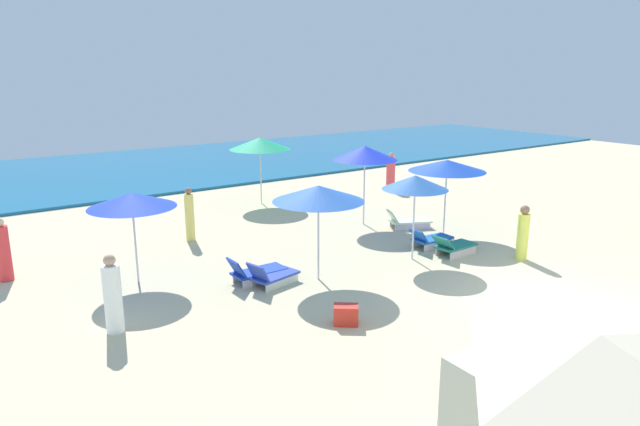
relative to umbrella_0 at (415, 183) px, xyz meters
The scene contains 19 objects.
ground_plane 4.54m from the umbrella_0, 86.43° to the right, with size 60.00×60.00×0.00m, color beige.
ocean 19.21m from the umbrella_0, 89.26° to the left, with size 60.00×13.91×0.12m, color #156393.
umbrella_0 is the anchor object (origin of this frame).
lounge_chair_0_0 2.36m from the umbrella_0, 19.30° to the right, with size 1.42×0.68×0.67m.
umbrella_1 7.50m from the umbrella_0, 158.36° to the left, with size 2.17×2.17×2.32m.
umbrella_2 3.13m from the umbrella_0, behind, with size 2.32×2.32×2.47m.
lounge_chair_2_0 4.78m from the umbrella_0, behind, with size 1.41×0.88×0.69m.
lounge_chair_2_1 5.04m from the umbrella_0, 167.07° to the left, with size 1.50×0.64×0.71m.
umbrella_3 3.92m from the umbrella_0, 71.19° to the left, with size 2.22×2.22×2.74m.
umbrella_4 2.84m from the umbrella_0, 24.83° to the left, with size 2.46×2.46×2.47m.
lounge_chair_4_0 2.35m from the umbrella_0, 21.21° to the left, with size 1.39×0.64×0.66m.
lounge_chair_4_1 3.84m from the umbrella_0, 48.87° to the left, with size 1.62×1.18×0.65m.
umbrella_5 8.52m from the umbrella_0, 90.55° to the left, with size 2.42×2.42×2.65m.
beachgoer_0 8.42m from the umbrella_0, behind, with size 0.37×0.37×1.68m.
beachgoer_1 9.51m from the umbrella_0, 51.66° to the left, with size 0.49×0.49×1.69m.
beachgoer_3 7.11m from the umbrella_0, 129.51° to the left, with size 0.35×0.35×1.70m.
beachgoer_4 10.93m from the umbrella_0, 153.64° to the left, with size 0.41×0.41×1.67m.
beachgoer_5 3.43m from the umbrella_0, 35.87° to the right, with size 0.43×0.43×1.58m.
cooler_box_0 5.18m from the umbrella_0, 151.26° to the right, with size 0.52×0.34×0.42m, color red.
Camera 1 is at (-11.40, -7.20, 5.32)m, focal length 32.17 mm.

